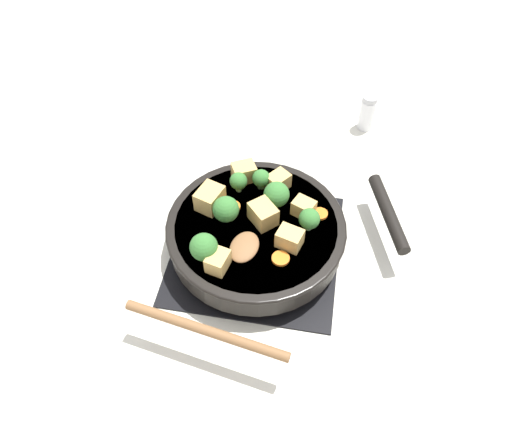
{
  "coord_description": "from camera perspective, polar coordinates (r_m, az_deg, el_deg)",
  "views": [
    {
      "loc": [
        -0.55,
        -0.1,
        0.77
      ],
      "look_at": [
        0.0,
        0.0,
        0.08
      ],
      "focal_mm": 35.0,
      "sensor_mm": 36.0,
      "label": 1
    }
  ],
  "objects": [
    {
      "name": "ground_plane",
      "position": [
        0.95,
        0.0,
        -2.9
      ],
      "size": [
        2.4,
        2.4,
        0.0
      ],
      "primitive_type": "plane",
      "color": "silver"
    },
    {
      "name": "front_burner_grate",
      "position": [
        0.94,
        0.0,
        -2.47
      ],
      "size": [
        0.31,
        0.31,
        0.03
      ],
      "color": "black",
      "rests_on": "ground_plane"
    },
    {
      "name": "skillet_pan",
      "position": [
        0.91,
        0.17,
        -0.84
      ],
      "size": [
        0.33,
        0.44,
        0.05
      ],
      "color": "black",
      "rests_on": "front_burner_grate"
    },
    {
      "name": "wooden_spoon",
      "position": [
        0.8,
        -3.85,
        -8.0
      ],
      "size": [
        0.23,
        0.26,
        0.02
      ],
      "color": "brown",
      "rests_on": "skillet_pan"
    },
    {
      "name": "tofu_cube_center_large",
      "position": [
        0.85,
        3.87,
        -1.65
      ],
      "size": [
        0.04,
        0.05,
        0.03
      ],
      "primitive_type": "cube",
      "rotation": [
        0.0,
        0.0,
        4.42
      ],
      "color": "tan",
      "rests_on": "skillet_pan"
    },
    {
      "name": "tofu_cube_near_handle",
      "position": [
        0.88,
        0.82,
        1.14
      ],
      "size": [
        0.06,
        0.06,
        0.04
      ],
      "primitive_type": "cube",
      "rotation": [
        0.0,
        0.0,
        0.74
      ],
      "color": "tan",
      "rests_on": "skillet_pan"
    },
    {
      "name": "tofu_cube_east_chunk",
      "position": [
        0.95,
        -1.38,
        5.93
      ],
      "size": [
        0.05,
        0.05,
        0.03
      ],
      "primitive_type": "cube",
      "rotation": [
        0.0,
        0.0,
        5.2
      ],
      "color": "tan",
      "rests_on": "skillet_pan"
    },
    {
      "name": "tofu_cube_west_chunk",
      "position": [
        0.91,
        -5.29,
        2.93
      ],
      "size": [
        0.06,
        0.05,
        0.04
      ],
      "primitive_type": "cube",
      "rotation": [
        0.0,
        0.0,
        5.95
      ],
      "color": "tan",
      "rests_on": "skillet_pan"
    },
    {
      "name": "tofu_cube_back_piece",
      "position": [
        0.9,
        5.46,
        1.86
      ],
      "size": [
        0.04,
        0.05,
        0.03
      ],
      "primitive_type": "cube",
      "rotation": [
        0.0,
        0.0,
        1.15
      ],
      "color": "tan",
      "rests_on": "skillet_pan"
    },
    {
      "name": "tofu_cube_front_piece",
      "position": [
        0.94,
        2.58,
        4.88
      ],
      "size": [
        0.05,
        0.05,
        0.03
      ],
      "primitive_type": "cube",
      "rotation": [
        0.0,
        0.0,
        5.62
      ],
      "color": "tan",
      "rests_on": "skillet_pan"
    },
    {
      "name": "tofu_cube_mid_small",
      "position": [
        0.82,
        -4.37,
        -4.27
      ],
      "size": [
        0.05,
        0.04,
        0.03
      ],
      "primitive_type": "cube",
      "rotation": [
        0.0,
        0.0,
        6.05
      ],
      "color": "tan",
      "rests_on": "skillet_pan"
    },
    {
      "name": "broccoli_floret_near_spoon",
      "position": [
        0.93,
        0.59,
        5.21
      ],
      "size": [
        0.03,
        0.03,
        0.04
      ],
      "color": "#709956",
      "rests_on": "skillet_pan"
    },
    {
      "name": "broccoli_floret_center_top",
      "position": [
        0.87,
        -3.49,
        1.57
      ],
      "size": [
        0.05,
        0.05,
        0.05
      ],
      "color": "#709956",
      "rests_on": "skillet_pan"
    },
    {
      "name": "broccoli_floret_east_rim",
      "position": [
        0.93,
        -2.02,
        4.9
      ],
      "size": [
        0.03,
        0.03,
        0.04
      ],
      "color": "#709956",
      "rests_on": "skillet_pan"
    },
    {
      "name": "broccoli_floret_west_rim",
      "position": [
        0.83,
        -5.98,
        -2.64
      ],
      "size": [
        0.05,
        0.05,
        0.05
      ],
      "color": "#709956",
      "rests_on": "skillet_pan"
    },
    {
      "name": "broccoli_floret_north_edge",
      "position": [
        0.9,
        2.35,
        3.37
      ],
      "size": [
        0.05,
        0.05,
        0.05
      ],
      "color": "#709956",
      "rests_on": "skillet_pan"
    },
    {
      "name": "broccoli_floret_south_cluster",
      "position": [
        0.87,
        6.12,
        0.57
      ],
      "size": [
        0.04,
        0.04,
        0.04
      ],
      "color": "#709956",
      "rests_on": "skillet_pan"
    },
    {
      "name": "carrot_slice_orange_thin",
      "position": [
        0.91,
        -2.63,
        2.01
      ],
      "size": [
        0.03,
        0.03,
        0.01
      ],
      "primitive_type": "cylinder",
      "color": "orange",
      "rests_on": "skillet_pan"
    },
    {
      "name": "carrot_slice_near_center",
      "position": [
        0.84,
        2.83,
        -3.96
      ],
      "size": [
        0.03,
        0.03,
        0.01
      ],
      "primitive_type": "cylinder",
      "color": "orange",
      "rests_on": "skillet_pan"
    },
    {
      "name": "carrot_slice_edge_slice",
      "position": [
        0.91,
        7.34,
        1.16
      ],
      "size": [
        0.03,
        0.03,
        0.01
      ],
      "primitive_type": "cylinder",
      "color": "orange",
      "rests_on": "skillet_pan"
    },
    {
      "name": "carrot_slice_under_broccoli",
      "position": [
        0.91,
        0.07,
        1.72
      ],
      "size": [
        0.03,
        0.03,
        0.01
      ],
      "primitive_type": "cylinder",
      "color": "orange",
      "rests_on": "skillet_pan"
    },
    {
      "name": "salt_shaker",
      "position": [
        1.2,
        12.61,
        12.34
      ],
      "size": [
        0.04,
        0.04,
        0.09
      ],
      "color": "white",
      "rests_on": "ground_plane"
    }
  ]
}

